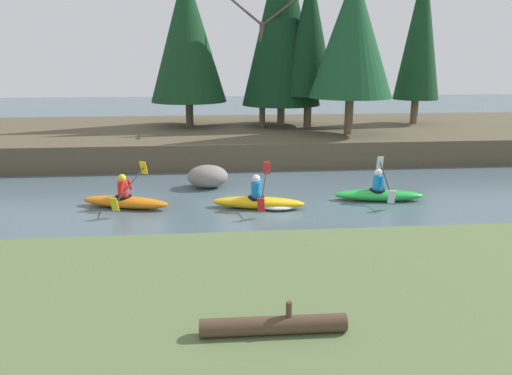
% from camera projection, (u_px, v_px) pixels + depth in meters
% --- Properties ---
extents(ground_plane, '(90.00, 90.00, 0.00)m').
position_uv_depth(ground_plane, '(301.00, 208.00, 14.56)').
color(ground_plane, '#4C606B').
extents(riverbank_near, '(44.00, 5.82, 0.79)m').
position_uv_depth(riverbank_near, '(384.00, 314.00, 7.74)').
color(riverbank_near, '#5B7042').
rests_on(riverbank_near, ground).
extents(riverbank_far, '(44.00, 10.33, 1.05)m').
position_uv_depth(riverbank_far, '(263.00, 137.00, 24.29)').
color(riverbank_far, brown).
rests_on(riverbank_far, ground).
extents(conifer_tree_far_left, '(3.61, 3.61, 7.30)m').
position_uv_depth(conifer_tree_far_left, '(187.00, 36.00, 23.31)').
color(conifer_tree_far_left, brown).
rests_on(conifer_tree_far_left, riverbank_far).
extents(conifer_tree_left, '(3.79, 3.79, 8.93)m').
position_uv_depth(conifer_tree_left, '(282.00, 19.00, 23.31)').
color(conifer_tree_left, '#7A664C').
rests_on(conifer_tree_left, riverbank_far).
extents(conifer_tree_mid_left, '(2.42, 2.42, 7.10)m').
position_uv_depth(conifer_tree_mid_left, '(310.00, 34.00, 22.60)').
color(conifer_tree_mid_left, brown).
rests_on(conifer_tree_mid_left, riverbank_far).
extents(conifer_tree_centre, '(3.52, 3.52, 6.73)m').
position_uv_depth(conifer_tree_centre, '(353.00, 35.00, 20.64)').
color(conifer_tree_centre, brown).
rests_on(conifer_tree_centre, riverbank_far).
extents(conifer_tree_mid_right, '(2.21, 2.21, 7.86)m').
position_uv_depth(conifer_tree_mid_right, '(421.00, 30.00, 24.13)').
color(conifer_tree_mid_right, brown).
rests_on(conifer_tree_mid_right, riverbank_far).
extents(bare_tree_mid_upstream, '(3.54, 3.49, 6.41)m').
position_uv_depth(bare_tree_mid_upstream, '(263.00, 62.00, 23.36)').
color(bare_tree_mid_upstream, brown).
rests_on(bare_tree_mid_upstream, riverbank_far).
extents(kayaker_lead, '(2.80, 2.07, 1.20)m').
position_uv_depth(kayaker_lead, '(379.00, 194.00, 15.29)').
color(kayaker_lead, green).
rests_on(kayaker_lead, ground).
extents(kayaker_middle, '(2.79, 2.06, 1.20)m').
position_uv_depth(kayaker_middle, '(262.00, 202.00, 14.49)').
color(kayaker_middle, yellow).
rests_on(kayaker_middle, ground).
extents(kayaker_trailing, '(2.75, 2.02, 1.20)m').
position_uv_depth(kayaker_trailing, '(126.00, 200.00, 14.55)').
color(kayaker_trailing, orange).
rests_on(kayaker_trailing, ground).
extents(boulder_midstream, '(1.36, 1.06, 0.77)m').
position_uv_depth(boulder_midstream, '(208.00, 176.00, 16.81)').
color(boulder_midstream, gray).
rests_on(boulder_midstream, ground).
extents(driftwood_log, '(1.90, 0.27, 0.44)m').
position_uv_depth(driftwood_log, '(273.00, 325.00, 6.42)').
color(driftwood_log, '#4C3828').
rests_on(driftwood_log, riverbank_near).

